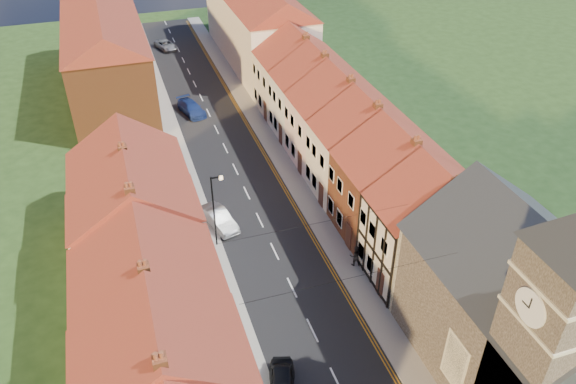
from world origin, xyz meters
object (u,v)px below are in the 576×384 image
at_px(church, 529,303).
at_px(car_distant, 166,45).
at_px(car_far, 191,108).
at_px(car_mid, 219,219).
at_px(lamppost, 215,207).
at_px(pedestrian_right, 355,256).

xyz_separation_m(church, car_distant, (-10.86, 59.43, -5.30)).
relative_size(car_far, car_distant, 1.08).
relative_size(car_mid, car_distant, 1.00).
xyz_separation_m(car_mid, car_far, (1.50, 20.06, -0.03)).
distance_m(lamppost, car_far, 22.68).
relative_size(lamppost, car_far, 1.34).
distance_m(car_far, pedestrian_right, 28.48).
bearing_deg(car_far, car_distant, 74.80).
bearing_deg(church, car_mid, 123.44).
bearing_deg(car_far, church, -88.81).
bearing_deg(car_distant, church, -97.79).
relative_size(lamppost, pedestrian_right, 3.68).
bearing_deg(car_mid, pedestrian_right, -60.05).
relative_size(church, pedestrian_right, 9.32).
xyz_separation_m(lamppost, car_far, (2.11, 22.40, -2.89)).
distance_m(church, car_far, 40.95).
distance_m(lamppost, car_mid, 3.74).
height_order(church, car_distant, church).
height_order(lamppost, car_mid, lamppost).
bearing_deg(car_far, pedestrian_right, -91.10).
height_order(car_mid, pedestrian_right, pedestrian_right).
relative_size(car_mid, pedestrian_right, 2.53).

